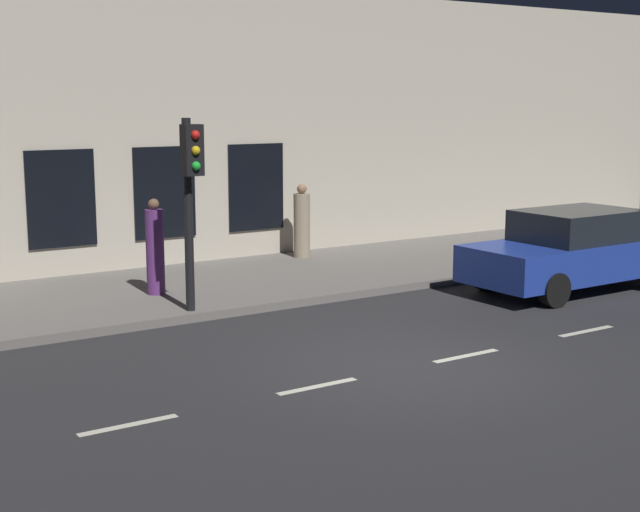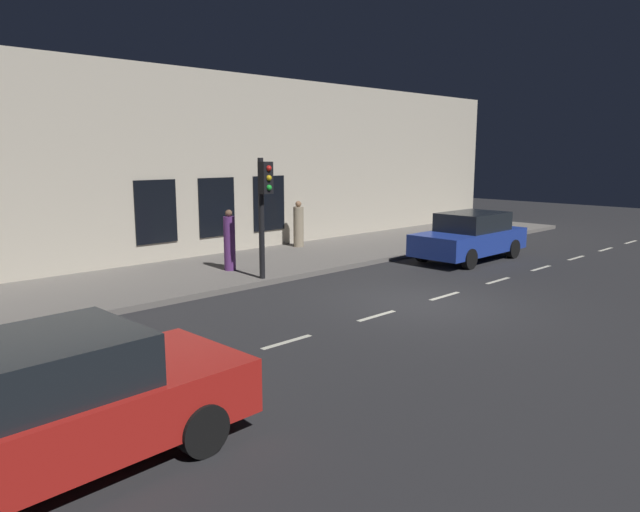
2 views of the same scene
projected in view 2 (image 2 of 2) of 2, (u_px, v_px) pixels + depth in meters
ground_plane at (421, 303)px, 13.94m from camera, size 60.00×60.00×0.00m
sidewalk at (259, 265)px, 18.37m from camera, size 4.50×32.00×0.15m
building_facade at (210, 166)px, 19.66m from camera, size 0.65×32.00×6.19m
lane_centre_line at (445, 296)px, 14.63m from camera, size 0.12×27.20×0.01m
traffic_light at (264, 198)px, 15.54m from camera, size 0.50×0.32×3.26m
parked_car_0 at (41, 408)px, 6.36m from camera, size 2.12×4.67×1.58m
parked_car_1 at (470, 236)px, 19.50m from camera, size 1.98×4.46×1.58m
pedestrian_0 at (298, 226)px, 21.32m from camera, size 0.38×0.38×1.67m
pedestrian_1 at (230, 242)px, 17.00m from camera, size 0.39×0.39×1.77m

